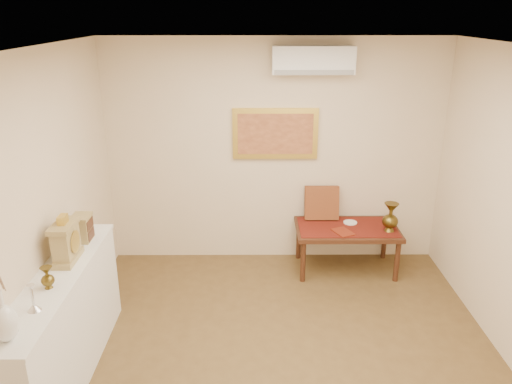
{
  "coord_description": "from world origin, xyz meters",
  "views": [
    {
      "loc": [
        -0.26,
        -3.5,
        2.97
      ],
      "look_at": [
        -0.23,
        1.15,
        1.26
      ],
      "focal_mm": 35.0,
      "sensor_mm": 36.0,
      "label": 1
    }
  ],
  "objects_px": {
    "brass_urn_tall": "(391,214)",
    "wooden_chest": "(82,228)",
    "display_ledge": "(65,328)",
    "mantel_clock": "(66,242)",
    "low_table": "(347,232)"
  },
  "relations": [
    {
      "from": "mantel_clock",
      "to": "display_ledge",
      "type": "bearing_deg",
      "value": -91.83
    },
    {
      "from": "low_table",
      "to": "display_ledge",
      "type": "bearing_deg",
      "value": -144.9
    },
    {
      "from": "low_table",
      "to": "mantel_clock",
      "type": "bearing_deg",
      "value": -148.69
    },
    {
      "from": "brass_urn_tall",
      "to": "wooden_chest",
      "type": "xyz_separation_m",
      "value": [
        -3.13,
        -1.11,
        0.34
      ]
    },
    {
      "from": "wooden_chest",
      "to": "brass_urn_tall",
      "type": "bearing_deg",
      "value": 19.59
    },
    {
      "from": "display_ledge",
      "to": "mantel_clock",
      "type": "bearing_deg",
      "value": 88.17
    },
    {
      "from": "brass_urn_tall",
      "to": "wooden_chest",
      "type": "distance_m",
      "value": 3.34
    },
    {
      "from": "display_ledge",
      "to": "mantel_clock",
      "type": "height_order",
      "value": "mantel_clock"
    },
    {
      "from": "brass_urn_tall",
      "to": "wooden_chest",
      "type": "bearing_deg",
      "value": -160.41
    },
    {
      "from": "brass_urn_tall",
      "to": "wooden_chest",
      "type": "relative_size",
      "value": 1.7
    },
    {
      "from": "wooden_chest",
      "to": "mantel_clock",
      "type": "bearing_deg",
      "value": -90.2
    },
    {
      "from": "brass_urn_tall",
      "to": "low_table",
      "type": "height_order",
      "value": "brass_urn_tall"
    },
    {
      "from": "wooden_chest",
      "to": "low_table",
      "type": "distance_m",
      "value": 3.0
    },
    {
      "from": "low_table",
      "to": "wooden_chest",
      "type": "bearing_deg",
      "value": -155.25
    },
    {
      "from": "brass_urn_tall",
      "to": "display_ledge",
      "type": "bearing_deg",
      "value": -150.66
    }
  ]
}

